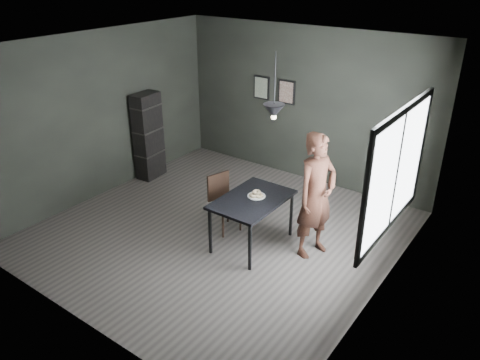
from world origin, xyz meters
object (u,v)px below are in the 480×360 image
Objects in this scene: shelf_unit at (148,136)px; cafe_table at (252,203)px; wood_chair at (222,198)px; pendant_lamp at (274,111)px; white_plate at (256,196)px; woman at (316,196)px.

cafe_table is at bearing -21.27° from shelf_unit.
wood_chair is 0.55× the size of shelf_unit.
pendant_lamp is at bearing -18.39° from shelf_unit.
woman is (0.80, 0.26, 0.14)m from white_plate.
pendant_lamp reaches higher than shelf_unit.
pendant_lamp reaches higher than cafe_table.
cafe_table is 5.22× the size of white_plate.
wood_chair reaches higher than cafe_table.
pendant_lamp is (0.25, 0.10, 1.38)m from cafe_table.
cafe_table is 1.41m from pendant_lamp.
pendant_lamp reaches higher than white_plate.
pendant_lamp is (0.23, 0.02, 1.29)m from white_plate.
cafe_table is 0.66m from wood_chair.
woman is 1.31m from pendant_lamp.
woman is 1.11× the size of shelf_unit.
wood_chair is at bearing -22.73° from shelf_unit.
cafe_table is 0.67× the size of woman.
white_plate is 0.27× the size of pendant_lamp.
cafe_table is 1.35× the size of wood_chair.
wood_chair is at bearing 115.92° from woman.
woman is at bearing -12.94° from shelf_unit.
white_plate is 1.32m from pendant_lamp.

